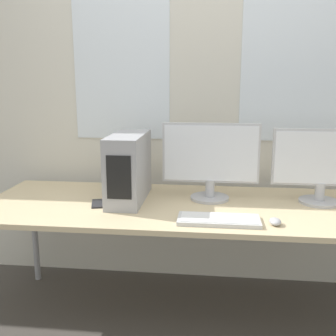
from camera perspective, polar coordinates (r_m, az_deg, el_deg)
wall_back at (r=2.66m, az=5.34°, el=11.80°), size 8.00×0.07×2.70m
desk at (r=2.24m, az=4.68°, el=-6.27°), size 2.47×0.83×0.70m
pc_tower at (r=2.28m, az=-5.71°, el=0.10°), size 0.19×0.50×0.39m
monitor_main at (r=2.27m, az=6.19°, el=1.22°), size 0.55×0.23×0.45m
monitor_right_near at (r=2.36m, az=21.47°, el=0.48°), size 0.55×0.23×0.42m
keyboard at (r=1.97m, az=7.36°, el=-7.45°), size 0.40×0.17×0.02m
mouse at (r=1.98m, az=15.30°, el=-7.50°), size 0.06×0.08×0.03m
cell_phone at (r=2.25m, az=-10.08°, el=-5.10°), size 0.11×0.16×0.01m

